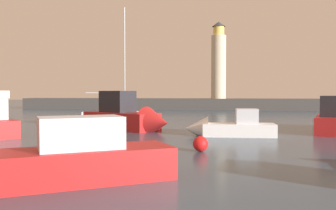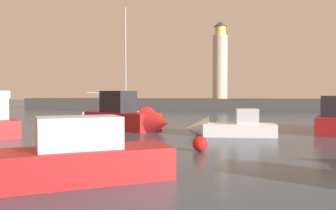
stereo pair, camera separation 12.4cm
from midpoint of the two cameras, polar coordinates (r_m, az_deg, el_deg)
ground_plane at (r=33.42m, az=1.98°, el=-2.99°), size 220.00×220.00×0.00m
breakwater at (r=63.15m, az=5.88°, el=0.16°), size 65.60×4.76×1.89m
lighthouse at (r=63.20m, az=8.23°, el=6.66°), size 2.51×2.51×13.17m
motorboat_0 at (r=24.24m, az=9.14°, el=-3.54°), size 6.01×2.08×2.19m
motorboat_3 at (r=28.05m, az=-5.89°, el=-1.93°), size 8.20×6.20×3.39m
motorboat_4 at (r=11.93m, az=-20.11°, el=-8.52°), size 7.85×6.05×2.49m
sailboat_moored at (r=38.01m, az=-7.62°, el=-1.60°), size 7.45×4.14×11.67m
mooring_buoy at (r=17.75m, az=5.27°, el=-6.09°), size 0.75×0.75×0.75m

